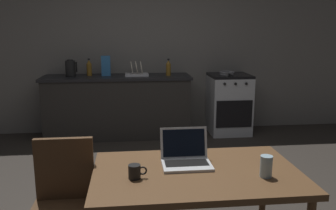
# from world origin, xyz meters

# --- Properties ---
(ground_plane) EXTENTS (12.00, 12.00, 0.00)m
(ground_plane) POSITION_xyz_m (0.00, 0.00, 0.00)
(ground_plane) COLOR #2D2823
(back_wall) EXTENTS (6.40, 0.10, 2.65)m
(back_wall) POSITION_xyz_m (0.30, 2.57, 1.32)
(back_wall) COLOR slate
(back_wall) RESTS_ON ground_plane
(kitchen_counter) EXTENTS (2.16, 0.64, 0.92)m
(kitchen_counter) POSITION_xyz_m (-0.46, 2.22, 0.46)
(kitchen_counter) COLOR #282623
(kitchen_counter) RESTS_ON ground_plane
(stove_oven) EXTENTS (0.60, 0.62, 0.92)m
(stove_oven) POSITION_xyz_m (1.25, 2.22, 0.46)
(stove_oven) COLOR #B7BABF
(stove_oven) RESTS_ON ground_plane
(dining_table) EXTENTS (1.30, 0.82, 0.71)m
(dining_table) POSITION_xyz_m (0.13, -0.94, 0.65)
(dining_table) COLOR brown
(dining_table) RESTS_ON ground_plane
(chair) EXTENTS (0.40, 0.40, 0.90)m
(chair) POSITION_xyz_m (-0.72, -0.85, 0.52)
(chair) COLOR #4C331E
(chair) RESTS_ON ground_plane
(laptop) EXTENTS (0.32, 0.27, 0.22)m
(laptop) POSITION_xyz_m (0.08, -0.82, 0.76)
(laptop) COLOR silver
(laptop) RESTS_ON dining_table
(electric_kettle) EXTENTS (0.17, 0.15, 0.24)m
(electric_kettle) POSITION_xyz_m (-1.12, 2.22, 1.03)
(electric_kettle) COLOR black
(electric_kettle) RESTS_ON kitchen_counter
(bottle) EXTENTS (0.07, 0.07, 0.25)m
(bottle) POSITION_xyz_m (0.30, 2.17, 1.03)
(bottle) COLOR #8C601E
(bottle) RESTS_ON kitchen_counter
(frying_pan) EXTENTS (0.23, 0.40, 0.05)m
(frying_pan) POSITION_xyz_m (1.19, 2.19, 0.94)
(frying_pan) COLOR gray
(frying_pan) RESTS_ON stove_oven
(coffee_mug) EXTENTS (0.11, 0.07, 0.09)m
(coffee_mug) POSITION_xyz_m (-0.26, -1.02, 0.76)
(coffee_mug) COLOR black
(coffee_mug) RESTS_ON dining_table
(drinking_glass) EXTENTS (0.07, 0.07, 0.13)m
(drinking_glass) POSITION_xyz_m (0.53, -1.08, 0.78)
(drinking_glass) COLOR #99B7C6
(drinking_glass) RESTS_ON dining_table
(cereal_box) EXTENTS (0.13, 0.05, 0.29)m
(cereal_box) POSITION_xyz_m (-0.61, 2.24, 1.06)
(cereal_box) COLOR #3372B2
(cereal_box) RESTS_ON kitchen_counter
(dish_rack) EXTENTS (0.34, 0.26, 0.21)m
(dish_rack) POSITION_xyz_m (-0.17, 2.22, 0.96)
(dish_rack) COLOR silver
(dish_rack) RESTS_ON kitchen_counter
(bottle_b) EXTENTS (0.08, 0.08, 0.25)m
(bottle_b) POSITION_xyz_m (-0.86, 2.30, 1.03)
(bottle_b) COLOR #8C601E
(bottle_b) RESTS_ON kitchen_counter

